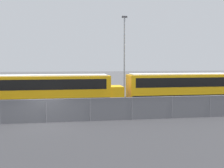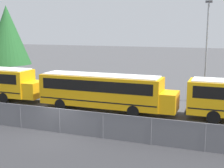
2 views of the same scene
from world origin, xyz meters
name	(u,v)px [view 1 (image 1 of 2)]	position (x,y,z in m)	size (l,w,h in m)	color
ground_plane	(46,123)	(0.00, 0.00, 0.00)	(200.00, 200.00, 0.00)	#424244
road_strip	(42,145)	(0.00, -6.00, 0.00)	(108.74, 12.00, 0.01)	#2B2B2D
fence	(46,111)	(0.00, 0.00, 0.86)	(74.81, 0.07, 1.69)	#9EA0A5
school_bus_2	(55,89)	(0.59, 6.29, 1.85)	(11.81, 2.46, 3.11)	orange
school_bus_3	(182,86)	(13.04, 6.88, 1.85)	(11.81, 2.46, 3.11)	#EDA80F
light_pole	(124,54)	(8.37, 12.45, 5.08)	(0.60, 0.24, 9.38)	gray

